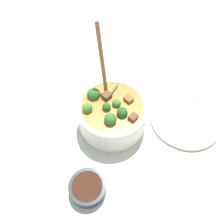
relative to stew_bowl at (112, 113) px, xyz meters
The scene contains 4 objects.
ground_plane 0.06m from the stew_bowl, behind, with size 4.00×4.00×0.00m, color #ADBCAD.
stew_bowl is the anchor object (origin of this frame).
condiment_bowl 0.24m from the stew_bowl, 96.11° to the left, with size 0.10×0.10×0.04m.
empty_plate 0.26m from the stew_bowl, 154.67° to the right, with size 0.24×0.24×0.02m.
Camera 1 is at (-0.15, 0.37, 0.63)m, focal length 35.00 mm.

